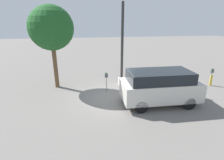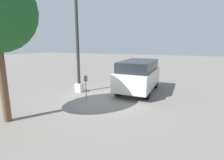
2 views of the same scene
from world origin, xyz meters
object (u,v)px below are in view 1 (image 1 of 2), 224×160
Objects in this scene: parked_van at (160,86)px; lamp_post at (122,56)px; parking_meter_far at (212,73)px; street_tree at (51,28)px; parking_meter_near at (106,78)px; fire_hydrant at (211,80)px.

lamp_post is at bearing 114.18° from parked_van.
parking_meter_far is 0.30× the size of parked_van.
street_tree is (-4.81, 0.33, 1.98)m from lamp_post.
parking_meter_near is 0.25× the size of street_tree.
street_tree is 12.16m from fire_hydrant.
parking_meter_far reaches higher than fire_hydrant.
parked_van is at bearing -67.15° from lamp_post.
fire_hydrant is (0.06, 0.03, -0.57)m from parking_meter_far.
lamp_post reaches higher than parking_meter_near.
parked_van reaches higher than fire_hydrant.
parking_meter_far is at bearing -3.34° from parking_meter_near.
street_tree reaches higher than parked_van.
street_tree is (-11.40, 1.66, 3.20)m from parking_meter_far.
parking_meter_far is 5.55m from parked_van.
parking_meter_near is 7.92m from parking_meter_far.
fire_hydrant is at bearing 26.92° from parking_meter_far.
parked_van is 0.78× the size of street_tree.
street_tree reaches higher than parking_meter_near.
lamp_post is 6.99m from fire_hydrant.
lamp_post is 3.98m from parked_van.
street_tree is (-6.30, 3.85, 3.09)m from parked_van.
fire_hydrant is at bearing -3.10° from parking_meter_near.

